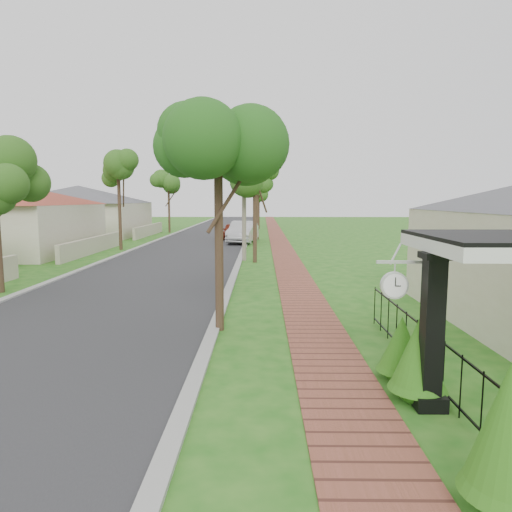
% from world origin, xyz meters
% --- Properties ---
extents(ground, '(160.00, 160.00, 0.00)m').
position_xyz_m(ground, '(0.00, 0.00, 0.00)').
color(ground, '#206217').
rests_on(ground, ground).
extents(road, '(7.00, 120.00, 0.02)m').
position_xyz_m(road, '(-3.00, 20.00, 0.00)').
color(road, '#28282B').
rests_on(road, ground).
extents(kerb_right, '(0.30, 120.00, 0.10)m').
position_xyz_m(kerb_right, '(0.65, 20.00, 0.00)').
color(kerb_right, '#9E9E99').
rests_on(kerb_right, ground).
extents(kerb_left, '(0.30, 120.00, 0.10)m').
position_xyz_m(kerb_left, '(-6.65, 20.00, 0.00)').
color(kerb_left, '#9E9E99').
rests_on(kerb_left, ground).
extents(sidewalk, '(1.50, 120.00, 0.03)m').
position_xyz_m(sidewalk, '(3.25, 20.00, 0.00)').
color(sidewalk, brown).
rests_on(sidewalk, ground).
extents(porch_post, '(0.48, 0.48, 2.52)m').
position_xyz_m(porch_post, '(4.55, -1.00, 1.12)').
color(porch_post, black).
rests_on(porch_post, ground).
extents(picket_fence, '(0.03, 8.02, 1.00)m').
position_xyz_m(picket_fence, '(4.90, -0.00, 0.53)').
color(picket_fence, black).
rests_on(picket_fence, ground).
extents(street_trees, '(10.70, 37.65, 5.89)m').
position_xyz_m(street_trees, '(-2.87, 26.84, 4.54)').
color(street_trees, '#382619').
rests_on(street_trees, ground).
extents(hedge_row, '(0.86, 4.50, 1.87)m').
position_xyz_m(hedge_row, '(4.45, -1.65, 0.73)').
color(hedge_row, '#1D6013').
rests_on(hedge_row, ground).
extents(far_house_grey, '(15.56, 15.56, 4.60)m').
position_xyz_m(far_house_grey, '(-14.97, 34.00, 2.34)').
color(far_house_grey, beige).
rests_on(far_house_grey, ground).
extents(parked_car_red, '(1.66, 4.03, 1.37)m').
position_xyz_m(parked_car_red, '(-0.62, 30.28, 0.68)').
color(parked_car_red, maroon).
rests_on(parked_car_red, ground).
extents(parked_car_white, '(2.41, 5.21, 1.65)m').
position_xyz_m(parked_car_white, '(0.40, 27.00, 0.83)').
color(parked_car_white, silver).
rests_on(parked_car_white, ground).
extents(near_tree, '(2.16, 2.16, 5.53)m').
position_xyz_m(near_tree, '(0.80, 3.35, 4.41)').
color(near_tree, '#382619').
rests_on(near_tree, ground).
extents(utility_pole, '(1.20, 0.24, 7.83)m').
position_xyz_m(utility_pole, '(0.90, 16.82, 3.97)').
color(utility_pole, gray).
rests_on(utility_pole, ground).
extents(station_clock, '(0.75, 0.13, 0.64)m').
position_xyz_m(station_clock, '(4.06, -0.60, 1.95)').
color(station_clock, silver).
rests_on(station_clock, ground).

